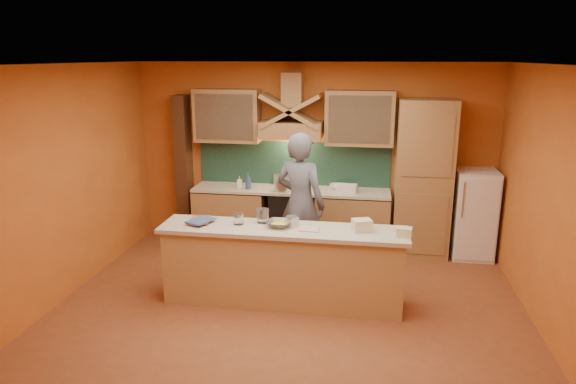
% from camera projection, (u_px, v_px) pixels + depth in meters
% --- Properties ---
extents(floor, '(5.50, 5.00, 0.01)m').
position_uv_depth(floor, '(287.00, 314.00, 5.92)').
color(floor, brown).
rests_on(floor, ground).
extents(ceiling, '(5.50, 5.00, 0.01)m').
position_uv_depth(ceiling, '(287.00, 64.00, 5.19)').
color(ceiling, white).
rests_on(ceiling, wall_back).
extents(wall_back, '(5.50, 0.02, 2.80)m').
position_uv_depth(wall_back, '(313.00, 155.00, 7.94)').
color(wall_back, '#C46526').
rests_on(wall_back, floor).
extents(wall_front, '(5.50, 0.02, 2.80)m').
position_uv_depth(wall_front, '(222.00, 304.00, 3.17)').
color(wall_front, '#C46526').
rests_on(wall_front, floor).
extents(wall_left, '(0.02, 5.00, 2.80)m').
position_uv_depth(wall_left, '(54.00, 187.00, 5.98)').
color(wall_left, '#C46526').
rests_on(wall_left, floor).
extents(wall_right, '(0.02, 5.00, 2.80)m').
position_uv_depth(wall_right, '(558.00, 209.00, 5.13)').
color(wall_right, '#C46526').
rests_on(wall_right, floor).
extents(base_cabinet_left, '(1.10, 0.60, 0.86)m').
position_uv_depth(base_cabinet_left, '(231.00, 216.00, 8.10)').
color(base_cabinet_left, '#A4794B').
rests_on(base_cabinet_left, floor).
extents(base_cabinet_right, '(1.10, 0.60, 0.86)m').
position_uv_depth(base_cabinet_right, '(352.00, 222.00, 7.80)').
color(base_cabinet_right, '#A4794B').
rests_on(base_cabinet_right, floor).
extents(counter_top, '(3.00, 0.62, 0.04)m').
position_uv_depth(counter_top, '(291.00, 190.00, 7.83)').
color(counter_top, beige).
rests_on(counter_top, base_cabinet_left).
extents(stove, '(0.60, 0.58, 0.90)m').
position_uv_depth(stove, '(291.00, 218.00, 7.94)').
color(stove, black).
rests_on(stove, floor).
extents(backsplash, '(3.00, 0.03, 0.70)m').
position_uv_depth(backsplash, '(294.00, 164.00, 8.01)').
color(backsplash, '#1A392F').
rests_on(backsplash, wall_back).
extents(range_hood, '(0.92, 0.50, 0.24)m').
position_uv_depth(range_hood, '(291.00, 130.00, 7.64)').
color(range_hood, '#A4794B').
rests_on(range_hood, wall_back).
extents(hood_chimney, '(0.30, 0.30, 0.50)m').
position_uv_depth(hood_chimney, '(292.00, 90.00, 7.58)').
color(hood_chimney, '#A4794B').
rests_on(hood_chimney, wall_back).
extents(upper_cabinet_left, '(1.00, 0.35, 0.80)m').
position_uv_depth(upper_cabinet_left, '(227.00, 116.00, 7.82)').
color(upper_cabinet_left, '#A4794B').
rests_on(upper_cabinet_left, wall_back).
extents(upper_cabinet_right, '(1.00, 0.35, 0.80)m').
position_uv_depth(upper_cabinet_right, '(360.00, 118.00, 7.51)').
color(upper_cabinet_right, '#A4794B').
rests_on(upper_cabinet_right, wall_back).
extents(pantry_column, '(0.80, 0.60, 2.30)m').
position_uv_depth(pantry_column, '(423.00, 179.00, 7.46)').
color(pantry_column, '#A4794B').
rests_on(pantry_column, floor).
extents(fridge, '(0.58, 0.60, 1.30)m').
position_uv_depth(fridge, '(473.00, 214.00, 7.48)').
color(fridge, white).
rests_on(fridge, floor).
extents(trim_column_left, '(0.20, 0.30, 2.30)m').
position_uv_depth(trim_column_left, '(184.00, 168.00, 8.18)').
color(trim_column_left, '#472816').
rests_on(trim_column_left, floor).
extents(island_body, '(2.80, 0.55, 0.88)m').
position_uv_depth(island_body, '(283.00, 268.00, 6.10)').
color(island_body, tan).
rests_on(island_body, floor).
extents(island_top, '(2.90, 0.62, 0.05)m').
position_uv_depth(island_top, '(283.00, 230.00, 5.98)').
color(island_top, beige).
rests_on(island_top, island_body).
extents(person, '(0.83, 0.69, 1.94)m').
position_uv_depth(person, '(300.00, 204.00, 6.84)').
color(person, slate).
rests_on(person, floor).
extents(pot_large, '(0.32, 0.32, 0.18)m').
position_uv_depth(pot_large, '(282.00, 186.00, 7.68)').
color(pot_large, silver).
rests_on(pot_large, stove).
extents(pot_small, '(0.25, 0.25, 0.13)m').
position_uv_depth(pot_small, '(299.00, 185.00, 7.86)').
color(pot_small, '#B1AFB7').
rests_on(pot_small, stove).
extents(soap_bottle_a, '(0.10, 0.10, 0.17)m').
position_uv_depth(soap_bottle_a, '(239.00, 182.00, 7.91)').
color(soap_bottle_a, white).
rests_on(soap_bottle_a, counter_top).
extents(soap_bottle_b, '(0.11, 0.11, 0.24)m').
position_uv_depth(soap_bottle_b, '(248.00, 181.00, 7.79)').
color(soap_bottle_b, '#2E4B7F').
rests_on(soap_bottle_b, counter_top).
extents(bowl_back, '(0.29, 0.29, 0.07)m').
position_uv_depth(bowl_back, '(337.00, 186.00, 7.82)').
color(bowl_back, white).
rests_on(bowl_back, counter_top).
extents(dish_rack, '(0.31, 0.25, 0.10)m').
position_uv_depth(dish_rack, '(347.00, 188.00, 7.65)').
color(dish_rack, white).
rests_on(dish_rack, counter_top).
extents(book_lower, '(0.29, 0.36, 0.03)m').
position_uv_depth(book_lower, '(190.00, 221.00, 6.19)').
color(book_lower, '#B45340').
rests_on(book_lower, island_top).
extents(book_upper, '(0.34, 0.39, 0.02)m').
position_uv_depth(book_upper, '(194.00, 219.00, 6.18)').
color(book_upper, '#3A5481').
rests_on(book_upper, island_top).
extents(jar_large, '(0.16, 0.16, 0.17)m').
position_uv_depth(jar_large, '(263.00, 216.00, 6.15)').
color(jar_large, white).
rests_on(jar_large, island_top).
extents(jar_small, '(0.15, 0.15, 0.13)m').
position_uv_depth(jar_small, '(238.00, 219.00, 6.09)').
color(jar_small, white).
rests_on(jar_small, island_top).
extents(kitchen_scale, '(0.16, 0.16, 0.10)m').
position_uv_depth(kitchen_scale, '(292.00, 222.00, 6.02)').
color(kitchen_scale, silver).
rests_on(kitchen_scale, island_top).
extents(mixing_bowl, '(0.33, 0.33, 0.07)m').
position_uv_depth(mixing_bowl, '(279.00, 224.00, 6.00)').
color(mixing_bowl, silver).
rests_on(mixing_bowl, island_top).
extents(cloth, '(0.23, 0.18, 0.02)m').
position_uv_depth(cloth, '(309.00, 229.00, 5.90)').
color(cloth, beige).
rests_on(cloth, island_top).
extents(grocery_bag_a, '(0.25, 0.23, 0.14)m').
position_uv_depth(grocery_bag_a, '(362.00, 225.00, 5.85)').
color(grocery_bag_a, beige).
rests_on(grocery_bag_a, island_top).
extents(grocery_bag_b, '(0.19, 0.15, 0.10)m').
position_uv_depth(grocery_bag_b, '(404.00, 232.00, 5.68)').
color(grocery_bag_b, beige).
rests_on(grocery_bag_b, island_top).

